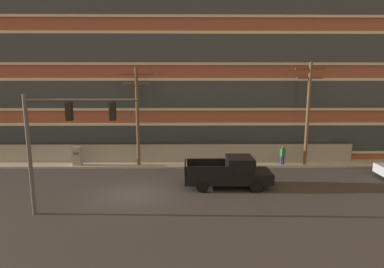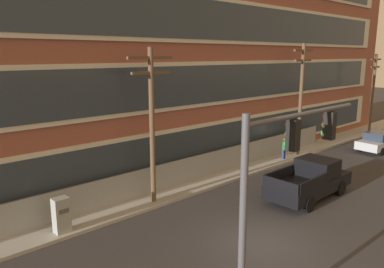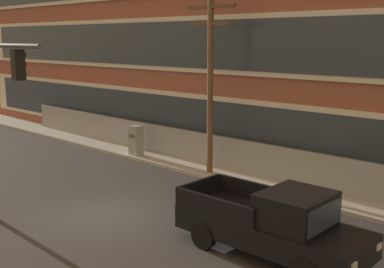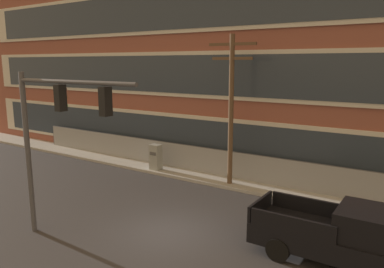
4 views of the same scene
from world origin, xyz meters
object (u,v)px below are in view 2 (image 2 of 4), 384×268
electrical_cabinet (61,217)px  utility_pole_midblock (301,95)px  pickup_truck_black (310,180)px  utility_pole_near_corner (152,119)px  traffic_signal_mast (281,171)px  utility_pole_far_east (373,91)px  pedestrian_near_cabinet (284,148)px  sedan_silver (380,141)px

electrical_cabinet → utility_pole_midblock: bearing=0.2°
pickup_truck_black → utility_pole_near_corner: size_ratio=0.71×
pickup_truck_black → utility_pole_midblock: size_ratio=0.67×
traffic_signal_mast → utility_pole_far_east: (28.11, 8.65, -0.20)m
utility_pole_midblock → utility_pole_far_east: (12.23, -0.31, -0.43)m
pedestrian_near_cabinet → utility_pole_far_east: bearing=-1.3°
utility_pole_near_corner → pedestrian_near_cabinet: (11.73, -0.04, -3.44)m
traffic_signal_mast → pedestrian_near_cabinet: size_ratio=3.65×
utility_pole_far_east → pickup_truck_black: bearing=-166.3°
utility_pole_midblock → traffic_signal_mast: bearing=-150.6°
utility_pole_near_corner → utility_pole_far_east: size_ratio=1.04×
sedan_silver → utility_pole_midblock: size_ratio=0.55×
pickup_truck_black → utility_pole_midblock: 9.20m
traffic_signal_mast → sedan_silver: traffic_signal_mast is taller
sedan_silver → electrical_cabinet: size_ratio=2.73×
utility_pole_near_corner → electrical_cabinet: 6.09m
utility_pole_near_corner → utility_pole_far_east: (25.79, -0.35, -0.24)m
utility_pole_far_east → pedestrian_near_cabinet: size_ratio=4.50×
utility_pole_near_corner → sedan_silver: bearing=-10.4°
traffic_signal_mast → pickup_truck_black: size_ratio=1.10×
traffic_signal_mast → utility_pole_far_east: size_ratio=0.81×
utility_pole_far_east → electrical_cabinet: (-30.72, 0.24, -3.34)m
utility_pole_near_corner → utility_pole_midblock: 13.56m
pickup_truck_black → sedan_silver: 13.08m
utility_pole_midblock → utility_pole_far_east: size_ratio=1.10×
pickup_truck_black → pedestrian_near_cabinet: size_ratio=3.33×
electrical_cabinet → pedestrian_near_cabinet: 16.66m
pickup_truck_black → sedan_silver: (13.01, 1.39, -0.16)m
traffic_signal_mast → utility_pole_near_corner: 9.30m
electrical_cabinet → pedestrian_near_cabinet: bearing=0.2°
utility_pole_midblock → utility_pole_near_corner: bearing=179.8°
traffic_signal_mast → sedan_silver: bearing=13.7°
pickup_truck_black → utility_pole_far_east: utility_pole_far_east is taller
sedan_silver → pedestrian_near_cabinet: pedestrian_near_cabinet is taller
utility_pole_near_corner → pickup_truck_black: bearing=-36.6°
pedestrian_near_cabinet → utility_pole_near_corner: bearing=179.8°
sedan_silver → utility_pole_midblock: bearing=149.9°
utility_pole_midblock → utility_pole_far_east: utility_pole_midblock is taller
sedan_silver → utility_pole_midblock: utility_pole_midblock is taller
traffic_signal_mast → utility_pole_near_corner: (2.31, 9.01, 0.04)m
traffic_signal_mast → pedestrian_near_cabinet: 17.01m
traffic_signal_mast → utility_pole_far_east: bearing=17.1°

